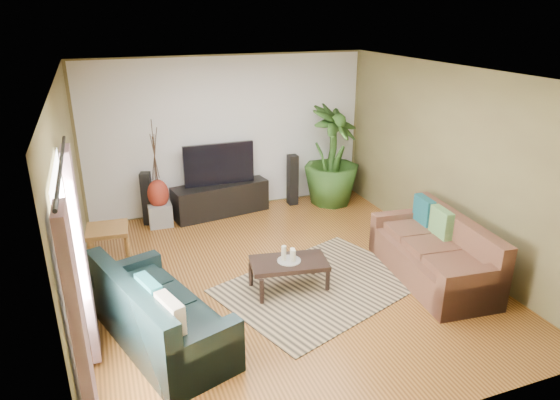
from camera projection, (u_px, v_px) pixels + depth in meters
name	position (u px, v px, depth m)	size (l,w,h in m)	color
floor	(285.00, 277.00, 6.75)	(5.50, 5.50, 0.00)	#9D6128
ceiling	(286.00, 73.00, 5.78)	(5.50, 5.50, 0.00)	white
wall_back	(229.00, 135.00, 8.67)	(5.00, 5.00, 0.00)	olive
wall_front	(413.00, 292.00, 3.86)	(5.00, 5.00, 0.00)	olive
wall_left	(72.00, 209.00, 5.45)	(5.50, 5.50, 0.00)	olive
wall_right	(449.00, 163.00, 7.08)	(5.50, 5.50, 0.00)	olive
backwall_panel	(229.00, 135.00, 8.66)	(4.90, 4.90, 0.00)	white
window_pane	(71.00, 273.00, 4.04)	(1.80, 1.80, 0.00)	white
curtain_near	(83.00, 353.00, 3.49)	(0.08, 0.35, 2.20)	gray
curtain_far	(82.00, 259.00, 4.80)	(0.08, 0.35, 2.20)	gray
curtain_rod	(61.00, 166.00, 3.73)	(0.03, 0.03, 1.90)	black
sofa_left	(160.00, 307.00, 5.32)	(1.94, 0.83, 0.85)	black
sofa_right	(433.00, 249.00, 6.60)	(1.97, 0.89, 0.85)	brown
area_rug	(321.00, 286.00, 6.53)	(2.49, 1.76, 0.01)	tan
coffee_table	(289.00, 275.00, 6.42)	(0.97, 0.53, 0.40)	black
candle_tray	(289.00, 260.00, 6.34)	(0.30, 0.30, 0.01)	gray
candle_tall	(284.00, 253.00, 6.31)	(0.06, 0.06, 0.19)	beige
candle_mid	(293.00, 256.00, 6.29)	(0.06, 0.06, 0.15)	#E9E4C4
candle_short	(292.00, 253.00, 6.40)	(0.06, 0.06, 0.12)	#F3EACD
tv_stand	(221.00, 199.00, 8.75)	(1.66, 0.50, 0.55)	black
television	(219.00, 164.00, 8.52)	(1.22, 0.07, 0.72)	black
speaker_left	(147.00, 198.00, 8.28)	(0.16, 0.18, 0.90)	black
speaker_right	(293.00, 180.00, 9.13)	(0.17, 0.19, 0.93)	black
potted_plant	(332.00, 156.00, 9.02)	(1.01, 1.01, 1.80)	#254818
plant_pot	(331.00, 196.00, 9.30)	(0.33, 0.33, 0.26)	black
pedestal	(160.00, 214.00, 8.32)	(0.38, 0.38, 0.38)	#959592
vase	(158.00, 194.00, 8.19)	(0.35, 0.35, 0.49)	maroon
side_table	(109.00, 247.00, 6.96)	(0.55, 0.55, 0.59)	olive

